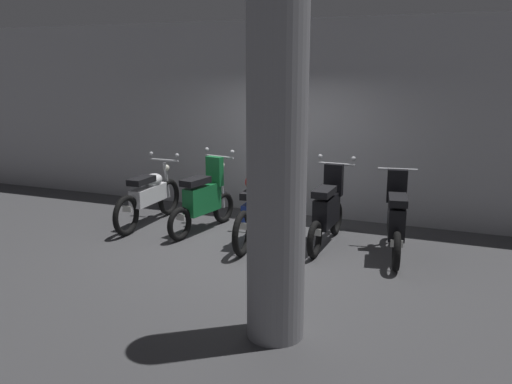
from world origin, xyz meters
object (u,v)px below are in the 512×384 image
motorbike_slot_2 (257,208)px  motorbike_slot_3 (327,210)px  motorbike_slot_1 (204,199)px  motorbike_slot_0 (149,196)px  motorbike_slot_4 (396,219)px  support_pillar (277,168)px

motorbike_slot_2 → motorbike_slot_3: (1.02, 0.25, -0.00)m
motorbike_slot_1 → motorbike_slot_3: size_ratio=0.99×
motorbike_slot_0 → motorbike_slot_4: 4.06m
motorbike_slot_1 → support_pillar: 3.79m
motorbike_slot_3 → support_pillar: bearing=-85.9°
motorbike_slot_0 → motorbike_slot_2: (2.03, -0.19, 0.04)m
motorbike_slot_4 → motorbike_slot_0: bearing=179.4°
motorbike_slot_3 → motorbike_slot_4: size_ratio=1.01×
motorbike_slot_4 → support_pillar: size_ratio=0.49×
motorbike_slot_0 → support_pillar: support_pillar is taller
motorbike_slot_0 → motorbike_slot_4: motorbike_slot_4 is taller
motorbike_slot_3 → motorbike_slot_4: (1.01, -0.09, -0.00)m
support_pillar → motorbike_slot_3: bearing=94.1°
motorbike_slot_1 → motorbike_slot_2: size_ratio=0.85×
motorbike_slot_2 → support_pillar: size_ratio=0.57×
motorbike_slot_1 → motorbike_slot_4: bearing=-0.9°
motorbike_slot_4 → support_pillar: (-0.80, -2.78, 1.17)m
motorbike_slot_1 → motorbike_slot_4: size_ratio=1.00×
motorbike_slot_4 → motorbike_slot_3: bearing=174.6°
motorbike_slot_0 → motorbike_slot_2: size_ratio=1.00×
motorbike_slot_1 → motorbike_slot_3: (2.02, 0.05, 0.00)m
motorbike_slot_0 → motorbike_slot_3: size_ratio=1.16×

